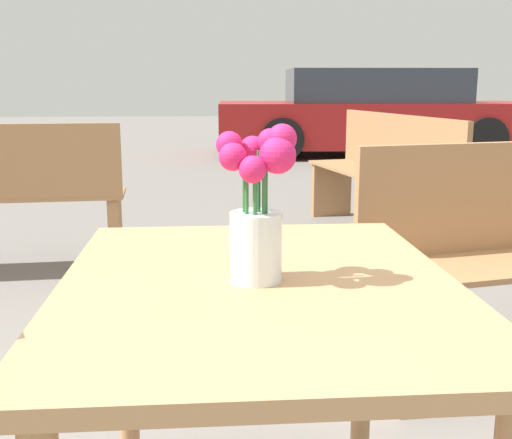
% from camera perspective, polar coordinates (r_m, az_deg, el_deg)
% --- Properties ---
extents(table_front, '(0.73, 0.92, 0.71)m').
position_cam_1_polar(table_front, '(1.22, 0.22, -10.08)').
color(table_front, tan).
rests_on(table_front, ground_plane).
extents(flower_vase, '(0.14, 0.14, 0.28)m').
position_cam_1_polar(flower_vase, '(1.14, 0.14, 0.42)').
color(flower_vase, silver).
rests_on(flower_vase, table_front).
extents(bench_middle, '(0.69, 1.71, 0.85)m').
position_cam_1_polar(bench_middle, '(4.54, 11.41, 4.27)').
color(bench_middle, '#9E7047').
rests_on(bench_middle, ground_plane).
extents(parked_car, '(4.63, 1.90, 1.26)m').
position_cam_1_polar(parked_car, '(9.81, 10.37, 9.18)').
color(parked_car, maroon).
rests_on(parked_car, ground_plane).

